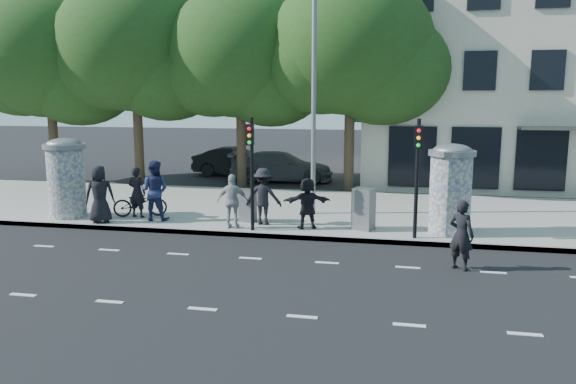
% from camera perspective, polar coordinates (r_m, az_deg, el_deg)
% --- Properties ---
extents(ground, '(120.00, 120.00, 0.00)m').
position_cam_1_polar(ground, '(13.40, -5.42, -8.39)').
color(ground, black).
rests_on(ground, ground).
extents(sidewalk, '(40.00, 8.00, 0.15)m').
position_cam_1_polar(sidewalk, '(20.45, 0.68, -1.83)').
color(sidewalk, gray).
rests_on(sidewalk, ground).
extents(curb, '(40.00, 0.10, 0.16)m').
position_cam_1_polar(curb, '(16.68, -1.88, -4.47)').
color(curb, slate).
rests_on(curb, ground).
extents(lane_dash_near, '(32.00, 0.12, 0.01)m').
position_cam_1_polar(lane_dash_near, '(11.44, -8.68, -11.67)').
color(lane_dash_near, silver).
rests_on(lane_dash_near, ground).
extents(lane_dash_far, '(32.00, 0.12, 0.01)m').
position_cam_1_polar(lane_dash_far, '(14.69, -3.83, -6.74)').
color(lane_dash_far, silver).
rests_on(lane_dash_far, ground).
extents(ad_column_left, '(1.36, 1.36, 2.65)m').
position_cam_1_polar(ad_column_left, '(20.13, -21.62, 1.53)').
color(ad_column_left, beige).
rests_on(ad_column_left, sidewalk).
extents(ad_column_right, '(1.36, 1.36, 2.65)m').
position_cam_1_polar(ad_column_right, '(17.14, 16.19, 0.52)').
color(ad_column_right, beige).
rests_on(ad_column_right, sidewalk).
extents(traffic_pole_near, '(0.22, 0.31, 3.40)m').
position_cam_1_polar(traffic_pole_near, '(16.67, -3.74, 3.04)').
color(traffic_pole_near, black).
rests_on(traffic_pole_near, sidewalk).
extents(traffic_pole_far, '(0.22, 0.31, 3.40)m').
position_cam_1_polar(traffic_pole_far, '(16.10, 13.00, 2.58)').
color(traffic_pole_far, black).
rests_on(traffic_pole_far, sidewalk).
extents(street_lamp, '(0.25, 0.93, 8.00)m').
position_cam_1_polar(street_lamp, '(19.06, 2.62, 11.60)').
color(street_lamp, slate).
rests_on(street_lamp, sidewalk).
extents(tree_far_left, '(7.20, 7.20, 9.26)m').
position_cam_1_polar(tree_far_left, '(29.90, -23.23, 12.81)').
color(tree_far_left, '#38281C').
rests_on(tree_far_left, ground).
extents(tree_mid_left, '(7.20, 7.20, 9.57)m').
position_cam_1_polar(tree_mid_left, '(27.66, -15.34, 14.20)').
color(tree_mid_left, '#38281C').
rests_on(tree_mid_left, ground).
extents(tree_near_left, '(6.80, 6.80, 8.97)m').
position_cam_1_polar(tree_near_left, '(25.99, -4.89, 13.85)').
color(tree_near_left, '#38281C').
rests_on(tree_near_left, ground).
extents(tree_center, '(7.00, 7.00, 9.30)m').
position_cam_1_polar(tree_center, '(24.68, 6.41, 14.63)').
color(tree_center, '#38281C').
rests_on(tree_center, ground).
extents(building, '(20.30, 15.85, 12.00)m').
position_cam_1_polar(building, '(33.26, 26.42, 11.85)').
color(building, '#B7AF99').
rests_on(building, ground).
extents(ped_a, '(1.07, 0.91, 1.85)m').
position_cam_1_polar(ped_a, '(18.89, -18.58, -0.21)').
color(ped_a, black).
rests_on(ped_a, sidewalk).
extents(ped_b, '(0.67, 0.48, 1.71)m').
position_cam_1_polar(ped_b, '(19.38, -15.09, -0.01)').
color(ped_b, black).
rests_on(ped_b, sidewalk).
extents(ped_c, '(1.00, 0.81, 1.96)m').
position_cam_1_polar(ped_c, '(18.77, -13.43, 0.15)').
color(ped_c, '#1F254E').
rests_on(ped_c, sidewalk).
extents(ped_d, '(1.16, 0.67, 1.79)m').
position_cam_1_polar(ped_d, '(17.69, -2.52, -0.45)').
color(ped_d, black).
rests_on(ped_d, sidewalk).
extents(ped_e, '(1.02, 0.63, 1.67)m').
position_cam_1_polar(ped_e, '(17.23, -5.63, -0.96)').
color(ped_e, '#A1A0A3').
rests_on(ped_e, sidewalk).
extents(ped_f, '(1.55, 0.93, 1.58)m').
position_cam_1_polar(ped_f, '(17.13, 1.97, -1.14)').
color(ped_f, black).
rests_on(ped_f, sidewalk).
extents(man_road, '(0.75, 0.68, 1.71)m').
position_cam_1_polar(man_road, '(14.17, 17.20, -4.19)').
color(man_road, black).
rests_on(man_road, ground).
extents(bicycle, '(1.25, 1.87, 0.93)m').
position_cam_1_polar(bicycle, '(19.56, -14.78, -1.07)').
color(bicycle, black).
rests_on(bicycle, sidewalk).
extents(cabinet_left, '(0.59, 0.51, 1.04)m').
position_cam_1_polar(cabinet_left, '(18.19, -4.13, -1.39)').
color(cabinet_left, '#5D5F61').
rests_on(cabinet_left, sidewalk).
extents(cabinet_right, '(0.74, 0.65, 1.27)m').
position_cam_1_polar(cabinet_right, '(17.14, 7.68, -1.73)').
color(cabinet_right, slate).
rests_on(cabinet_right, sidewalk).
extents(car_mid, '(1.62, 4.52, 1.48)m').
position_cam_1_polar(car_mid, '(30.03, -5.29, 3.10)').
color(car_mid, black).
rests_on(car_mid, ground).
extents(car_right, '(2.55, 5.26, 1.48)m').
position_cam_1_polar(car_right, '(27.78, -0.67, 2.60)').
color(car_right, '#54565B').
rests_on(car_right, ground).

